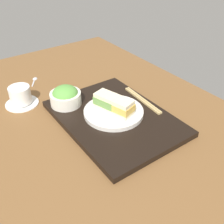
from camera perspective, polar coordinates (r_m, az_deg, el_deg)
The scene contains 9 objects.
ground_plane at distance 93.41cm, azimuth -5.26°, elevation -2.58°, with size 140.00×100.00×3.00cm, color brown.
serving_tray at distance 91.67cm, azimuth 0.51°, elevation -1.29°, with size 45.33×33.06×1.98cm, color black.
sandwich_plate at distance 91.62cm, azimuth 0.34°, elevation 0.02°, with size 20.57×20.57×1.48cm, color silver.
sandwich_near at distance 88.35cm, azimuth 1.82°, elevation 1.15°, with size 9.59×7.60×5.20cm.
sandwich_far at distance 91.22cm, azimuth -1.08°, elevation 2.39°, with size 9.37×7.55×5.28cm.
salad_bowl at distance 96.87cm, azimuth -9.90°, elevation 3.34°, with size 11.13×11.13×7.13cm.
chopsticks_pair at distance 99.44cm, azimuth 6.53°, elevation 2.57°, with size 20.54×2.96×0.70cm.
coffee_cup at distance 104.84cm, azimuth -19.00°, elevation 3.20°, with size 12.77×12.27×7.19cm.
teaspoon at distance 122.08cm, azimuth -16.24°, elevation 6.75°, with size 7.84×5.41×0.80cm.
Camera 1 is at (-65.27, 35.81, 54.92)cm, focal length 42.78 mm.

